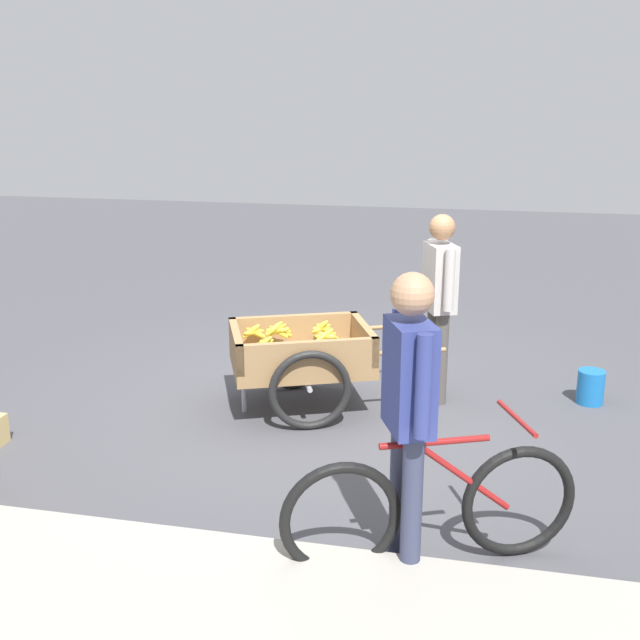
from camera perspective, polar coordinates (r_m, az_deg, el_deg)
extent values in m
plane|color=#47474C|center=(6.44, 0.92, -6.41)|extent=(24.00, 24.00, 0.00)
cube|color=#937047|center=(6.28, -1.41, -3.09)|extent=(1.32, 1.16, 0.10)
cube|color=#937047|center=(6.17, -6.20, -1.87)|extent=(0.36, 0.76, 0.24)
cube|color=#937047|center=(6.32, 3.24, -1.35)|extent=(0.36, 0.76, 0.24)
cube|color=#937047|center=(5.88, -0.85, -2.70)|extent=(1.04, 0.48, 0.24)
cube|color=#937047|center=(6.58, -1.93, -0.65)|extent=(1.04, 0.48, 0.24)
torus|color=black|center=(5.90, -0.73, -5.21)|extent=(0.61, 0.30, 0.64)
torus|color=black|center=(6.72, -1.99, -2.52)|extent=(0.61, 0.30, 0.64)
cylinder|color=#9E9EA8|center=(6.31, -1.40, -3.78)|extent=(0.38, 0.83, 0.04)
cylinder|color=#937047|center=(6.10, 6.77, -2.32)|extent=(0.52, 0.25, 0.04)
cylinder|color=#937047|center=(6.72, 5.09, -0.51)|extent=(0.52, 0.25, 0.04)
cylinder|color=#9E9EA8|center=(6.31, -5.63, -5.26)|extent=(0.04, 0.04, 0.35)
ellipsoid|color=gold|center=(6.24, 0.59, -1.29)|extent=(0.19, 0.07, 0.13)
ellipsoid|color=gold|center=(6.22, 0.44, -1.23)|extent=(0.19, 0.08, 0.05)
ellipsoid|color=gold|center=(6.21, 0.29, -1.17)|extent=(0.15, 0.16, 0.13)
ellipsoid|color=gold|center=(6.48, 0.38, -0.73)|extent=(0.17, 0.09, 0.15)
ellipsoid|color=gold|center=(6.47, 0.23, -0.67)|extent=(0.19, 0.12, 0.07)
ellipsoid|color=gold|center=(6.46, 0.12, -0.61)|extent=(0.17, 0.16, 0.08)
ellipsoid|color=gold|center=(6.44, -0.03, -0.55)|extent=(0.18, 0.09, 0.16)
ellipsoid|color=gold|center=(6.17, -3.82, -2.01)|extent=(0.17, 0.10, 0.15)
ellipsoid|color=gold|center=(6.16, -3.94, -1.94)|extent=(0.19, 0.11, 0.10)
ellipsoid|color=gold|center=(6.15, -4.04, -1.88)|extent=(0.19, 0.08, 0.05)
ellipsoid|color=gold|center=(6.14, -4.16, -1.81)|extent=(0.17, 0.16, 0.10)
ellipsoid|color=gold|center=(6.13, -4.25, -1.74)|extent=(0.17, 0.12, 0.15)
ellipsoid|color=gold|center=(6.37, -3.04, -0.88)|extent=(0.18, 0.06, 0.14)
ellipsoid|color=gold|center=(6.36, -3.10, -0.81)|extent=(0.17, 0.15, 0.10)
ellipsoid|color=gold|center=(6.35, -3.20, -0.75)|extent=(0.19, 0.09, 0.04)
ellipsoid|color=gold|center=(6.34, -3.30, -0.68)|extent=(0.18, 0.14, 0.10)
ellipsoid|color=gold|center=(6.33, -3.38, -0.62)|extent=(0.16, 0.15, 0.14)
ellipsoid|color=gold|center=(6.45, -4.73, -0.96)|extent=(0.19, 0.08, 0.12)
ellipsoid|color=gold|center=(6.44, -4.89, -0.89)|extent=(0.17, 0.15, 0.05)
ellipsoid|color=gold|center=(6.43, -5.10, -0.84)|extent=(0.17, 0.10, 0.15)
ellipsoid|color=gold|center=(6.45, -2.81, -0.99)|extent=(0.18, 0.13, 0.13)
ellipsoid|color=gold|center=(6.44, -2.86, -0.92)|extent=(0.19, 0.08, 0.10)
ellipsoid|color=gold|center=(6.43, -2.95, -0.86)|extent=(0.19, 0.10, 0.05)
ellipsoid|color=gold|center=(6.42, -3.04, -0.79)|extent=(0.19, 0.07, 0.09)
ellipsoid|color=gold|center=(6.41, -3.15, -0.73)|extent=(0.18, 0.07, 0.15)
ellipsoid|color=gold|center=(5.97, -1.57, -2.92)|extent=(0.16, 0.13, 0.15)
ellipsoid|color=gold|center=(5.96, -1.72, -2.86)|extent=(0.19, 0.06, 0.08)
ellipsoid|color=gold|center=(5.95, -1.86, -2.79)|extent=(0.19, 0.12, 0.08)
ellipsoid|color=gold|center=(5.94, -1.97, -2.73)|extent=(0.18, 0.10, 0.14)
ellipsoid|color=gold|center=(6.26, 0.74, -1.46)|extent=(0.18, 0.08, 0.15)
ellipsoid|color=gold|center=(6.25, 0.63, -1.40)|extent=(0.19, 0.09, 0.09)
ellipsoid|color=gold|center=(6.24, 0.55, -1.33)|extent=(0.19, 0.10, 0.05)
ellipsoid|color=gold|center=(6.23, 0.45, -1.27)|extent=(0.18, 0.13, 0.10)
ellipsoid|color=gold|center=(6.22, 0.35, -1.20)|extent=(0.17, 0.12, 0.15)
cylinder|color=#4C4742|center=(6.45, 8.90, -2.86)|extent=(0.11, 0.11, 0.78)
cylinder|color=#4C4742|center=(6.65, 8.28, -2.26)|extent=(0.11, 0.11, 0.78)
cube|color=#B7B2AD|center=(6.37, 8.83, 3.11)|extent=(0.32, 0.39, 0.55)
sphere|color=#9E704C|center=(6.29, 8.99, 6.76)|extent=(0.21, 0.21, 0.21)
cylinder|color=#B7B2AD|center=(6.16, 9.51, 2.90)|extent=(0.08, 0.09, 0.50)
cylinder|color=#B7B2AD|center=(6.57, 8.22, 3.78)|extent=(0.08, 0.13, 0.50)
torus|color=black|center=(4.50, 14.43, -12.82)|extent=(0.63, 0.31, 0.66)
torus|color=black|center=(4.20, 1.55, -14.46)|extent=(0.63, 0.31, 0.66)
cylinder|color=maroon|center=(4.14, 8.45, -8.89)|extent=(0.57, 0.27, 0.04)
cylinder|color=maroon|center=(4.18, 6.77, -11.22)|extent=(0.11, 0.07, 0.45)
cylinder|color=maroon|center=(4.30, 10.64, -11.36)|extent=(0.50, 0.24, 0.43)
ellipsoid|color=black|center=(4.06, 6.62, -7.93)|extent=(0.20, 0.08, 0.06)
cylinder|color=maroon|center=(4.26, 14.28, -7.01)|extent=(0.21, 0.43, 0.03)
cylinder|color=#333851|center=(4.33, 5.87, -12.34)|extent=(0.11, 0.11, 0.82)
cylinder|color=#333851|center=(4.15, 6.75, -13.75)|extent=(0.11, 0.11, 0.82)
cube|color=navy|center=(3.95, 6.61, -4.16)|extent=(0.32, 0.39, 0.58)
sphere|color=tan|center=(3.82, 6.82, 1.89)|extent=(0.22, 0.22, 0.22)
cylinder|color=navy|center=(4.14, 5.73, -2.75)|extent=(0.08, 0.16, 0.53)
cylinder|color=navy|center=(3.75, 7.62, -4.88)|extent=(0.08, 0.10, 0.52)
cylinder|color=#1966B2|center=(6.84, 19.30, -4.68)|extent=(0.22, 0.22, 0.29)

